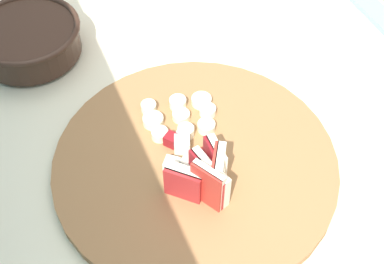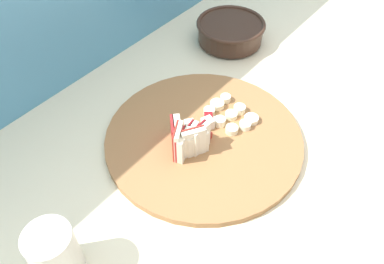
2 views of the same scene
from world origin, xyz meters
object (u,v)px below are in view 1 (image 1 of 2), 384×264
Objects in this scene: banana_slice_rows at (180,117)px; ceramic_bowl at (28,38)px; apple_dice_pile at (184,162)px; cutting_board at (195,163)px; apple_wedge_fan at (208,175)px.

banana_slice_rows is 0.61× the size of ceramic_bowl.
cutting_board is at bearing -81.11° from apple_dice_pile.
cutting_board is 0.06m from apple_wedge_fan.
apple_wedge_fan is 0.89× the size of apple_dice_pile.
apple_wedge_fan is at bearing -160.88° from apple_dice_pile.
banana_slice_rows is at bearing -18.45° from apple_dice_pile.
cutting_board is 4.39× the size of apple_wedge_fan.
banana_slice_rows is 0.29m from ceramic_bowl.
ceramic_bowl is at bearing 23.70° from apple_dice_pile.
ceramic_bowl reaches higher than apple_dice_pile.
banana_slice_rows is at bearing -145.28° from ceramic_bowl.
apple_dice_pile is at bearing 19.12° from apple_wedge_fan.
apple_wedge_fan reaches higher than banana_slice_rows.
cutting_board is 2.24× the size of ceramic_bowl.
ceramic_bowl is at bearing 26.53° from cutting_board.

